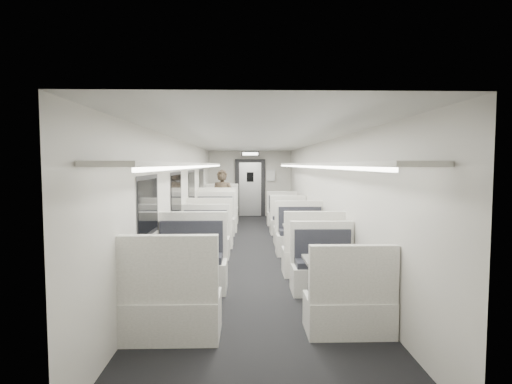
{
  "coord_description": "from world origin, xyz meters",
  "views": [
    {
      "loc": [
        -0.17,
        -8.64,
        1.92
      ],
      "look_at": [
        0.11,
        1.99,
        1.17
      ],
      "focal_mm": 28.0,
      "sensor_mm": 36.0,
      "label": 1
    }
  ],
  "objects": [
    {
      "name": "booth_left_d",
      "position": [
        -1.0,
        -3.49,
        0.39
      ],
      "size": [
        1.09,
        2.21,
        1.18
      ],
      "color": "white",
      "rests_on": "room"
    },
    {
      "name": "booth_right_c",
      "position": [
        1.0,
        -1.04,
        0.38
      ],
      "size": [
        1.04,
        2.11,
        1.13
      ],
      "color": "white",
      "rests_on": "room"
    },
    {
      "name": "booth_right_b",
      "position": [
        1.0,
        1.51,
        0.35
      ],
      "size": [
        0.97,
        1.98,
        1.06
      ],
      "color": "white",
      "rests_on": "room"
    },
    {
      "name": "booth_right_d",
      "position": [
        1.0,
        -3.52,
        0.35
      ],
      "size": [
        0.96,
        1.96,
        1.05
      ],
      "color": "white",
      "rests_on": "room"
    },
    {
      "name": "window_c",
      "position": [
        -1.49,
        -1.0,
        1.35
      ],
      "size": [
        0.02,
        1.18,
        0.84
      ],
      "primitive_type": "cube",
      "color": "black",
      "rests_on": "room"
    },
    {
      "name": "booth_left_a",
      "position": [
        -1.0,
        3.58,
        0.42
      ],
      "size": [
        1.17,
        2.36,
        1.26
      ],
      "color": "white",
      "rests_on": "room"
    },
    {
      "name": "booth_left_c",
      "position": [
        -1.0,
        -1.26,
        0.36
      ],
      "size": [
        1.0,
        2.02,
        1.08
      ],
      "color": "white",
      "rests_on": "room"
    },
    {
      "name": "exit_sign",
      "position": [
        0.0,
        5.44,
        2.28
      ],
      "size": [
        0.62,
        0.12,
        0.16
      ],
      "color": "black",
      "rests_on": "room"
    },
    {
      "name": "luggage_rack_right",
      "position": [
        1.24,
        -0.3,
        1.92
      ],
      "size": [
        0.46,
        10.4,
        0.09
      ],
      "color": "white",
      "rests_on": "room"
    },
    {
      "name": "window_a",
      "position": [
        -1.49,
        3.4,
        1.35
      ],
      "size": [
        0.02,
        1.18,
        0.84
      ],
      "primitive_type": "cube",
      "color": "black",
      "rests_on": "room"
    },
    {
      "name": "booth_right_a",
      "position": [
        1.0,
        3.12,
        0.35
      ],
      "size": [
        0.97,
        1.96,
        1.05
      ],
      "color": "white",
      "rests_on": "room"
    },
    {
      "name": "vestibule_door",
      "position": [
        0.0,
        5.93,
        1.04
      ],
      "size": [
        1.1,
        0.13,
        2.1
      ],
      "color": "black",
      "rests_on": "room"
    },
    {
      "name": "wall_notice",
      "position": [
        0.75,
        5.92,
        1.5
      ],
      "size": [
        0.32,
        0.02,
        0.4
      ],
      "primitive_type": "cube",
      "color": "silver",
      "rests_on": "room"
    },
    {
      "name": "passenger",
      "position": [
        -0.82,
        2.57,
        0.88
      ],
      "size": [
        0.71,
        0.53,
        1.76
      ],
      "primitive_type": "imported",
      "rotation": [
        0.0,
        0.0,
        -0.19
      ],
      "color": "black",
      "rests_on": "room"
    },
    {
      "name": "luggage_rack_left",
      "position": [
        -1.24,
        -0.3,
        1.92
      ],
      "size": [
        0.46,
        10.4,
        0.09
      ],
      "color": "white",
      "rests_on": "room"
    },
    {
      "name": "window_b",
      "position": [
        -1.49,
        1.2,
        1.35
      ],
      "size": [
        0.02,
        1.18,
        0.84
      ],
      "primitive_type": "cube",
      "color": "black",
      "rests_on": "room"
    },
    {
      "name": "window_d",
      "position": [
        -1.49,
        -3.2,
        1.35
      ],
      "size": [
        0.02,
        1.18,
        0.84
      ],
      "primitive_type": "cube",
      "color": "black",
      "rests_on": "room"
    },
    {
      "name": "booth_left_b",
      "position": [
        -1.0,
        1.35,
        0.39
      ],
      "size": [
        1.07,
        2.17,
        1.16
      ],
      "color": "white",
      "rests_on": "room"
    },
    {
      "name": "room",
      "position": [
        0.0,
        0.0,
        1.2
      ],
      "size": [
        3.24,
        12.24,
        2.64
      ],
      "color": "black",
      "rests_on": "ground"
    }
  ]
}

